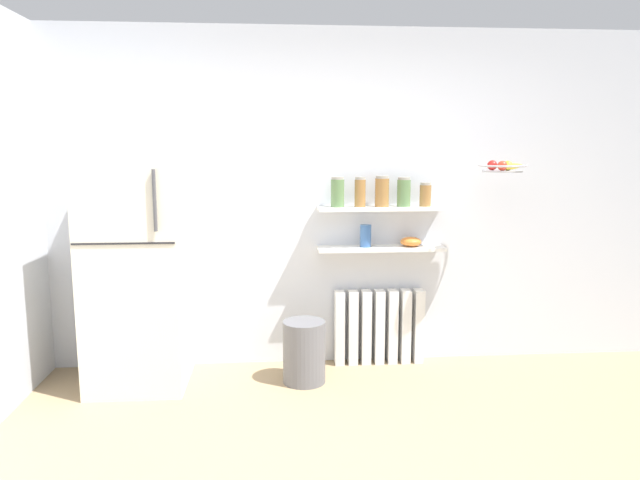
% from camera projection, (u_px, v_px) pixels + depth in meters
% --- Properties ---
extents(ground_plane, '(7.04, 7.04, 0.00)m').
position_uv_depth(ground_plane, '(363.00, 456.00, 3.27)').
color(ground_plane, '#9E8460').
extents(back_wall, '(7.04, 0.10, 2.60)m').
position_uv_depth(back_wall, '(335.00, 199.00, 4.60)').
color(back_wall, silver).
rests_on(back_wall, ground_plane).
extents(refrigerator, '(0.67, 0.71, 1.70)m').
position_uv_depth(refrigerator, '(137.00, 269.00, 4.17)').
color(refrigerator, silver).
rests_on(refrigerator, ground_plane).
extents(radiator, '(0.71, 0.12, 0.59)m').
position_uv_depth(radiator, '(379.00, 327.00, 4.65)').
color(radiator, white).
rests_on(radiator, ground_plane).
extents(wall_shelf_lower, '(0.98, 0.22, 0.02)m').
position_uv_depth(wall_shelf_lower, '(381.00, 248.00, 4.52)').
color(wall_shelf_lower, white).
extents(wall_shelf_upper, '(0.98, 0.22, 0.02)m').
position_uv_depth(wall_shelf_upper, '(382.00, 208.00, 4.48)').
color(wall_shelf_upper, white).
extents(storage_jar_0, '(0.10, 0.10, 0.23)m').
position_uv_depth(storage_jar_0, '(338.00, 192.00, 4.43)').
color(storage_jar_0, '#5B7F4C').
rests_on(storage_jar_0, wall_shelf_upper).
extents(storage_jar_1, '(0.08, 0.08, 0.23)m').
position_uv_depth(storage_jar_1, '(360.00, 192.00, 4.44)').
color(storage_jar_1, olive).
rests_on(storage_jar_1, wall_shelf_upper).
extents(storage_jar_2, '(0.11, 0.11, 0.24)m').
position_uv_depth(storage_jar_2, '(382.00, 192.00, 4.46)').
color(storage_jar_2, olive).
rests_on(storage_jar_2, wall_shelf_upper).
extents(storage_jar_3, '(0.10, 0.10, 0.22)m').
position_uv_depth(storage_jar_3, '(404.00, 192.00, 4.47)').
color(storage_jar_3, '#5B7F4C').
rests_on(storage_jar_3, wall_shelf_upper).
extents(storage_jar_4, '(0.09, 0.09, 0.18)m').
position_uv_depth(storage_jar_4, '(425.00, 195.00, 4.49)').
color(storage_jar_4, olive).
rests_on(storage_jar_4, wall_shelf_upper).
extents(vase, '(0.09, 0.09, 0.17)m').
position_uv_depth(vase, '(366.00, 236.00, 4.50)').
color(vase, '#38609E').
rests_on(vase, wall_shelf_lower).
extents(shelf_bowl, '(0.16, 0.16, 0.07)m').
position_uv_depth(shelf_bowl, '(411.00, 242.00, 4.53)').
color(shelf_bowl, orange).
rests_on(shelf_bowl, wall_shelf_lower).
extents(trash_bin, '(0.31, 0.31, 0.46)m').
position_uv_depth(trash_bin, '(304.00, 352.00, 4.27)').
color(trash_bin, slate).
rests_on(trash_bin, ground_plane).
extents(hanging_fruit_basket, '(0.35, 0.35, 0.08)m').
position_uv_depth(hanging_fruit_basket, '(503.00, 167.00, 4.25)').
color(hanging_fruit_basket, '#B2B2B7').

